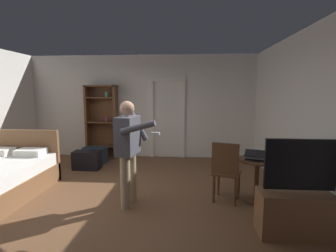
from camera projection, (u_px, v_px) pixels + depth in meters
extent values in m
plane|color=brown|center=(112.00, 200.00, 4.20)|extent=(6.62, 6.62, 0.00)
cube|color=silver|center=(142.00, 107.00, 6.92)|extent=(6.26, 0.12, 2.74)
cube|color=silver|center=(311.00, 119.00, 3.78)|extent=(0.12, 6.01, 2.74)
cube|color=white|center=(152.00, 120.00, 6.87)|extent=(0.08, 0.08, 2.05)
cube|color=white|center=(183.00, 120.00, 6.80)|extent=(0.08, 0.08, 2.05)
cube|color=white|center=(168.00, 80.00, 6.69)|extent=(0.93, 0.08, 0.08)
cube|color=brown|center=(24.00, 155.00, 5.16)|extent=(1.49, 0.08, 1.02)
cube|color=white|center=(31.00, 152.00, 4.86)|extent=(0.50, 0.34, 0.12)
cube|color=brown|center=(88.00, 122.00, 6.83)|extent=(0.06, 0.32, 1.95)
cube|color=brown|center=(116.00, 122.00, 6.77)|extent=(0.06, 0.32, 1.95)
cube|color=brown|center=(101.00, 86.00, 6.67)|extent=(0.83, 0.32, 0.04)
cube|color=brown|center=(104.00, 121.00, 6.95)|extent=(0.83, 0.02, 1.95)
cube|color=brown|center=(103.00, 146.00, 6.89)|extent=(0.77, 0.32, 0.03)
cube|color=brown|center=(102.00, 122.00, 6.80)|extent=(0.77, 0.32, 0.03)
cylinder|color=#AF3787|center=(107.00, 119.00, 6.78)|extent=(0.07, 0.07, 0.11)
cube|color=brown|center=(101.00, 98.00, 6.71)|extent=(0.77, 0.32, 0.03)
cylinder|color=#60AB9A|center=(107.00, 95.00, 6.69)|extent=(0.08, 0.08, 0.13)
cube|color=brown|center=(306.00, 214.00, 3.14)|extent=(1.15, 0.40, 0.55)
cube|color=black|center=(311.00, 165.00, 3.04)|extent=(1.07, 0.05, 0.62)
cube|color=teal|center=(309.00, 164.00, 3.07)|extent=(1.01, 0.01, 0.56)
cylinder|color=brown|center=(256.00, 181.00, 4.14)|extent=(0.08, 0.08, 0.67)
cylinder|color=brown|center=(256.00, 200.00, 4.18)|extent=(0.37, 0.37, 0.03)
cylinder|color=brown|center=(258.00, 160.00, 4.09)|extent=(0.62, 0.62, 0.03)
cube|color=black|center=(256.00, 159.00, 4.09)|extent=(0.37, 0.31, 0.02)
cube|color=black|center=(256.00, 153.00, 3.97)|extent=(0.36, 0.28, 0.08)
cube|color=navy|center=(256.00, 153.00, 3.97)|extent=(0.33, 0.24, 0.06)
cylinder|color=#293C30|center=(268.00, 154.00, 3.99)|extent=(0.06, 0.06, 0.22)
cylinder|color=#293C30|center=(269.00, 145.00, 3.97)|extent=(0.03, 0.03, 0.05)
cylinder|color=brown|center=(238.00, 185.00, 4.27)|extent=(0.04, 0.04, 0.45)
cylinder|color=brown|center=(218.00, 182.00, 4.40)|extent=(0.04, 0.04, 0.45)
cylinder|color=brown|center=(235.00, 192.00, 3.96)|extent=(0.04, 0.04, 0.45)
cylinder|color=brown|center=(214.00, 189.00, 4.10)|extent=(0.04, 0.04, 0.45)
cube|color=brown|center=(227.00, 173.00, 4.15)|extent=(0.54, 0.54, 0.04)
cube|color=brown|center=(225.00, 159.00, 3.96)|extent=(0.41, 0.18, 0.50)
cylinder|color=tan|center=(132.00, 177.00, 4.11)|extent=(0.15, 0.15, 0.82)
cylinder|color=tan|center=(125.00, 183.00, 3.86)|extent=(0.15, 0.15, 0.82)
cube|color=#4C4C56|center=(128.00, 135.00, 3.89)|extent=(0.33, 0.50, 0.58)
sphere|color=tan|center=(127.00, 108.00, 3.83)|extent=(0.22, 0.22, 0.22)
cylinder|color=#4C4C56|center=(139.00, 127.00, 4.11)|extent=(0.33, 0.14, 0.47)
cylinder|color=#4C4C56|center=(138.00, 127.00, 3.56)|extent=(0.53, 0.17, 0.23)
cube|color=white|center=(155.00, 134.00, 3.49)|extent=(0.12, 0.05, 0.04)
cube|color=black|center=(87.00, 160.00, 5.84)|extent=(0.62, 0.32, 0.43)
cube|color=#1E2D38|center=(95.00, 155.00, 6.40)|extent=(0.61, 0.41, 0.39)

